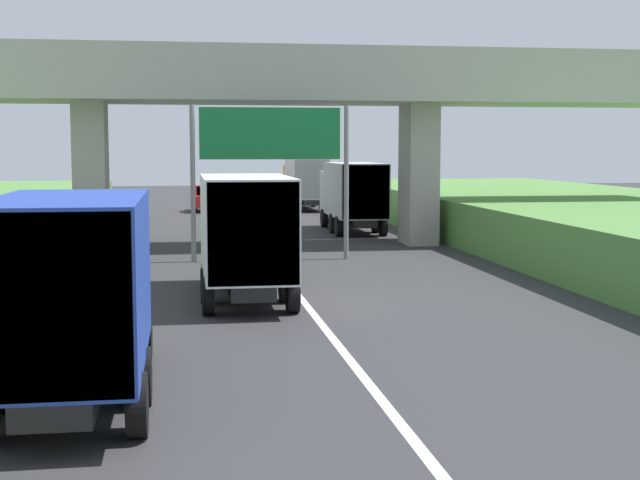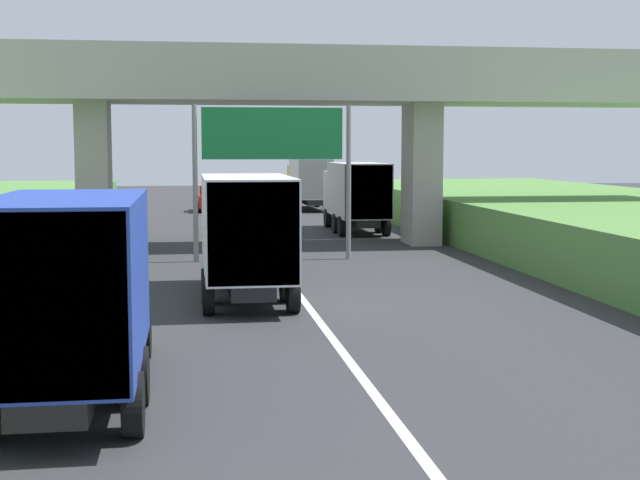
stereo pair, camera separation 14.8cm
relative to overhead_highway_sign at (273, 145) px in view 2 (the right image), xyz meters
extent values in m
cube|color=white|center=(0.00, -2.70, -4.29)|extent=(0.20, 100.72, 0.01)
cube|color=#ADA89E|center=(0.00, 4.89, 2.32)|extent=(40.00, 4.80, 1.10)
cube|color=#ADA89E|center=(0.00, 2.67, 3.42)|extent=(40.00, 0.36, 1.10)
cube|color=#ADA89E|center=(0.00, 7.11, 3.42)|extent=(40.00, 0.36, 1.10)
cube|color=#9F9A91|center=(-6.93, 4.89, -1.26)|extent=(1.30, 2.20, 6.06)
cube|color=#9F9A91|center=(6.93, 4.89, -1.26)|extent=(1.30, 2.20, 6.06)
cylinder|color=slate|center=(-2.85, 0.00, -1.41)|extent=(0.18, 0.18, 5.76)
cylinder|color=slate|center=(2.85, 0.00, -1.41)|extent=(0.18, 0.18, 5.76)
cube|color=#167238|center=(0.00, 0.00, 0.42)|extent=(5.20, 0.12, 1.90)
cube|color=white|center=(0.00, -0.01, 0.42)|extent=(4.89, 0.01, 1.67)
cube|color=black|center=(5.12, 11.04, -3.63)|extent=(1.10, 7.30, 0.36)
cube|color=#B2B5B7|center=(5.12, 13.64, -2.40)|extent=(2.10, 2.10, 2.10)
cube|color=#2D3842|center=(5.12, 14.66, -2.10)|extent=(1.89, 0.06, 0.90)
cube|color=#B7B7B2|center=(5.12, 9.99, -2.15)|extent=(2.30, 5.20, 2.60)
cube|color=gray|center=(5.12, 7.41, -2.15)|extent=(2.21, 0.04, 2.50)
cylinder|color=black|center=(4.15, 13.64, -3.81)|extent=(0.30, 0.96, 0.96)
cylinder|color=black|center=(6.09, 13.64, -3.81)|extent=(0.30, 0.96, 0.96)
cylinder|color=black|center=(4.05, 8.56, -3.81)|extent=(0.30, 0.96, 0.96)
cylinder|color=black|center=(6.19, 8.56, -3.81)|extent=(0.30, 0.96, 0.96)
cylinder|color=black|center=(4.05, 10.25, -3.81)|extent=(0.30, 0.96, 0.96)
cylinder|color=black|center=(6.19, 10.25, -3.81)|extent=(0.30, 0.96, 0.96)
cube|color=black|center=(-5.01, -17.92, -3.63)|extent=(1.10, 7.30, 0.36)
cube|color=#233D9E|center=(-5.01, -15.32, -2.40)|extent=(2.10, 2.10, 2.10)
cube|color=#2D3842|center=(-5.01, -14.30, -2.10)|extent=(1.89, 0.06, 0.90)
cube|color=#233D9E|center=(-5.01, -18.97, -2.15)|extent=(2.30, 5.20, 2.60)
cube|color=navy|center=(-5.01, -21.55, -2.15)|extent=(2.21, 0.04, 2.50)
cylinder|color=black|center=(-5.98, -15.32, -3.81)|extent=(0.30, 0.96, 0.96)
cylinder|color=black|center=(-4.04, -15.32, -3.81)|extent=(0.30, 0.96, 0.96)
cylinder|color=black|center=(-3.94, -20.40, -3.81)|extent=(0.30, 0.96, 0.96)
cylinder|color=black|center=(-6.08, -18.71, -3.81)|extent=(0.30, 0.96, 0.96)
cylinder|color=black|center=(-3.94, -18.71, -3.81)|extent=(0.30, 0.96, 0.96)
cube|color=black|center=(4.95, 27.38, -3.63)|extent=(1.10, 7.30, 0.36)
cube|color=gold|center=(4.95, 29.98, -2.40)|extent=(2.10, 2.10, 2.10)
cube|color=#2D3842|center=(4.95, 31.00, -2.10)|extent=(1.89, 0.06, 0.90)
cube|color=silver|center=(4.95, 26.33, -2.15)|extent=(2.30, 5.20, 2.60)
cube|color=#A8A8A4|center=(4.95, 23.75, -2.15)|extent=(2.21, 0.04, 2.50)
cylinder|color=black|center=(3.98, 29.98, -3.81)|extent=(0.30, 0.96, 0.96)
cylinder|color=black|center=(5.92, 29.98, -3.81)|extent=(0.30, 0.96, 0.96)
cylinder|color=black|center=(3.88, 24.90, -3.81)|extent=(0.30, 0.96, 0.96)
cylinder|color=black|center=(6.02, 24.90, -3.81)|extent=(0.30, 0.96, 0.96)
cylinder|color=black|center=(3.88, 26.59, -3.81)|extent=(0.30, 0.96, 0.96)
cylinder|color=black|center=(6.02, 26.59, -3.81)|extent=(0.30, 0.96, 0.96)
cube|color=black|center=(-1.57, -8.34, -3.63)|extent=(1.10, 7.30, 0.36)
cube|color=black|center=(-1.57, -5.74, -2.40)|extent=(2.10, 2.10, 2.10)
cube|color=#2D3842|center=(-1.57, -4.72, -2.10)|extent=(1.89, 0.06, 0.90)
cube|color=silver|center=(-1.57, -9.39, -2.15)|extent=(2.30, 5.20, 2.60)
cube|color=#A8A8A4|center=(-1.57, -11.97, -2.15)|extent=(2.21, 0.04, 2.50)
cylinder|color=black|center=(-2.54, -5.74, -3.81)|extent=(0.30, 0.96, 0.96)
cylinder|color=black|center=(-0.60, -5.74, -3.81)|extent=(0.30, 0.96, 0.96)
cylinder|color=black|center=(-2.64, -10.82, -3.81)|extent=(0.30, 0.96, 0.96)
cylinder|color=black|center=(-0.50, -10.82, -3.81)|extent=(0.30, 0.96, 0.96)
cylinder|color=black|center=(-2.64, -9.13, -3.81)|extent=(0.30, 0.96, 0.96)
cylinder|color=black|center=(-0.50, -9.13, -3.81)|extent=(0.30, 0.96, 0.96)
cube|color=red|center=(-1.58, 26.48, -3.59)|extent=(1.76, 4.10, 0.76)
cube|color=red|center=(-1.58, 26.33, -2.89)|extent=(1.56, 1.90, 0.64)
cube|color=#2D3842|center=(-1.58, 25.41, -2.89)|extent=(1.44, 0.06, 0.54)
cylinder|color=black|center=(-2.40, 27.75, -3.97)|extent=(0.22, 0.64, 0.64)
cylinder|color=black|center=(-0.76, 27.75, -3.97)|extent=(0.22, 0.64, 0.64)
cylinder|color=black|center=(-2.40, 25.21, -3.97)|extent=(0.22, 0.64, 0.64)
cylinder|color=black|center=(-0.76, 25.21, -3.97)|extent=(0.22, 0.64, 0.64)
cylinder|color=orange|center=(-6.55, -14.58, -3.84)|extent=(0.56, 0.56, 0.90)
cylinder|color=white|center=(-6.55, -14.58, -3.77)|extent=(0.57, 0.57, 0.12)
cylinder|color=orange|center=(-6.53, -9.79, -3.84)|extent=(0.56, 0.56, 0.90)
cylinder|color=white|center=(-6.53, -9.79, -3.77)|extent=(0.57, 0.57, 0.12)
cylinder|color=orange|center=(-6.60, -5.01, -3.84)|extent=(0.56, 0.56, 0.90)
cylinder|color=white|center=(-6.60, -5.01, -3.77)|extent=(0.57, 0.57, 0.12)
camera|label=1|loc=(-3.25, -33.56, -0.08)|focal=51.08mm
camera|label=2|loc=(-3.10, -33.59, -0.08)|focal=51.08mm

